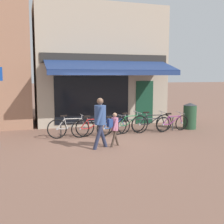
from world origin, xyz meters
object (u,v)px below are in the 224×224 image
bicycle_red (93,127)px  litter_bin (190,116)px  bicycle_blue (114,127)px  bicycle_green (129,124)px  pedestrian_adult (100,118)px  bicycle_purple (172,123)px  bicycle_silver (71,127)px  pedestrian_child (114,125)px  bicycle_black (152,123)px

bicycle_red → litter_bin: (4.52, 0.36, 0.20)m
bicycle_blue → bicycle_green: 0.74m
pedestrian_adult → bicycle_purple: bearing=22.5°
bicycle_silver → pedestrian_adult: bearing=-71.2°
bicycle_red → pedestrian_child: bearing=-83.9°
bicycle_silver → pedestrian_adult: pedestrian_adult is taller
pedestrian_adult → pedestrian_child: pedestrian_adult is taller
litter_bin → bicycle_green: bearing=-177.1°
bicycle_silver → litter_bin: bearing=1.8°
bicycle_silver → bicycle_green: (2.41, 0.10, -0.01)m
bicycle_black → litter_bin: bearing=6.4°
bicycle_red → bicycle_blue: bearing=-3.1°
bicycle_black → pedestrian_child: bearing=-143.1°
bicycle_black → bicycle_purple: bicycle_black is taller
pedestrian_child → bicycle_purple: bearing=18.9°
bicycle_green → pedestrian_adult: (-1.75, -1.94, 0.62)m
bicycle_silver → bicycle_blue: 1.69m
bicycle_blue → bicycle_purple: bearing=-19.0°
bicycle_silver → bicycle_blue: bicycle_silver is taller
bicycle_silver → litter_bin: 5.36m
bicycle_black → pedestrian_adult: size_ratio=1.12×
bicycle_black → bicycle_purple: 0.94m
bicycle_blue → bicycle_black: size_ratio=0.85×
bicycle_red → bicycle_purple: bicycle_red is taller
bicycle_green → pedestrian_child: size_ratio=1.48×
bicycle_red → pedestrian_child: (0.32, -1.65, 0.33)m
bicycle_silver → bicycle_black: (3.37, -0.02, 0.00)m
bicycle_red → litter_bin: bearing=-0.5°
bicycle_green → bicycle_black: size_ratio=0.91×
bicycle_black → bicycle_purple: size_ratio=1.13×
bicycle_blue → pedestrian_adult: (-1.03, -1.76, 0.66)m
bicycle_black → bicycle_silver: bearing=178.4°
litter_bin → pedestrian_adult: bearing=-156.0°
bicycle_black → litter_bin: litter_bin is taller
bicycle_green → bicycle_black: 0.97m
bicycle_blue → pedestrian_child: size_ratio=1.37×
bicycle_green → bicycle_black: bearing=-23.6°
bicycle_blue → bicycle_green: size_ratio=0.93×
litter_bin → bicycle_purple: bearing=-163.4°
bicycle_blue → bicycle_black: (1.68, 0.06, 0.04)m
pedestrian_adult → bicycle_black: bearing=30.4°
bicycle_black → pedestrian_adult: bearing=-147.4°
bicycle_black → bicycle_blue: bearing=-179.2°
bicycle_blue → bicycle_green: bicycle_green is taller
bicycle_red → bicycle_green: size_ratio=1.03×
bicycle_red → litter_bin: litter_bin is taller
bicycle_blue → litter_bin: size_ratio=1.35×
bicycle_green → bicycle_purple: 1.91m
bicycle_silver → pedestrian_child: (1.15, -1.76, 0.32)m
bicycle_purple → pedestrian_adult: size_ratio=0.99×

